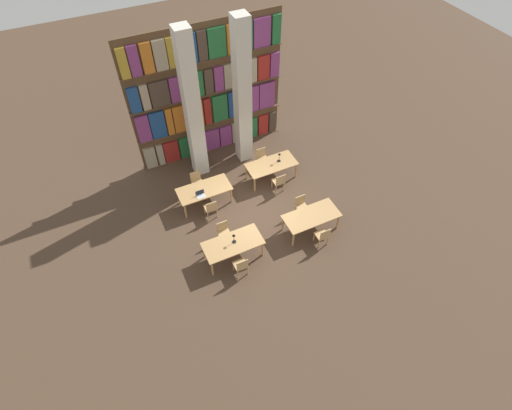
% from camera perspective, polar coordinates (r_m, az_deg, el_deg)
% --- Properties ---
extents(ground_plane, '(40.00, 40.00, 0.00)m').
position_cam_1_polar(ground_plane, '(14.95, -0.23, -1.34)').
color(ground_plane, '#4C3828').
extents(bookshelf_bank, '(6.13, 0.35, 5.50)m').
position_cam_1_polar(bookshelf_bank, '(16.09, -6.81, 15.28)').
color(bookshelf_bank, brown).
rests_on(bookshelf_bank, ground_plane).
extents(pillar_left, '(0.56, 0.56, 6.00)m').
position_cam_1_polar(pillar_left, '(14.84, -9.09, 13.36)').
color(pillar_left, silver).
rests_on(pillar_left, ground_plane).
extents(pillar_center, '(0.56, 0.56, 6.00)m').
position_cam_1_polar(pillar_center, '(15.36, -1.96, 15.33)').
color(pillar_center, silver).
rests_on(pillar_center, ground_plane).
extents(reading_table_0, '(1.99, 0.93, 0.75)m').
position_cam_1_polar(reading_table_0, '(13.31, -3.31, -5.65)').
color(reading_table_0, tan).
rests_on(reading_table_0, ground_plane).
extents(chair_0, '(0.42, 0.40, 0.89)m').
position_cam_1_polar(chair_0, '(13.07, -2.13, -8.63)').
color(chair_0, tan).
rests_on(chair_0, ground_plane).
extents(chair_1, '(0.42, 0.40, 0.89)m').
position_cam_1_polar(chair_1, '(13.88, -4.65, -3.87)').
color(chair_1, tan).
rests_on(chair_1, ground_plane).
extents(desk_lamp_0, '(0.14, 0.14, 0.41)m').
position_cam_1_polar(desk_lamp_0, '(13.05, -3.19, -4.58)').
color(desk_lamp_0, black).
rests_on(desk_lamp_0, reading_table_0).
extents(reading_table_1, '(1.99, 0.93, 0.75)m').
position_cam_1_polar(reading_table_1, '(14.13, 7.91, -1.70)').
color(reading_table_1, tan).
rests_on(reading_table_1, ground_plane).
extents(chair_2, '(0.42, 0.40, 0.89)m').
position_cam_1_polar(chair_2, '(13.94, 9.52, -4.31)').
color(chair_2, tan).
rests_on(chair_2, ground_plane).
extents(chair_3, '(0.42, 0.40, 0.89)m').
position_cam_1_polar(chair_3, '(14.69, 6.47, -0.09)').
color(chair_3, tan).
rests_on(chair_3, ground_plane).
extents(reading_table_2, '(1.99, 0.93, 0.75)m').
position_cam_1_polar(reading_table_2, '(14.97, -7.41, 2.08)').
color(reading_table_2, tan).
rests_on(reading_table_2, ground_plane).
extents(chair_4, '(0.42, 0.40, 0.89)m').
position_cam_1_polar(chair_4, '(14.61, -6.46, -0.43)').
color(chair_4, tan).
rests_on(chair_4, ground_plane).
extents(chair_5, '(0.42, 0.40, 0.89)m').
position_cam_1_polar(chair_5, '(15.61, -8.44, 3.36)').
color(chair_5, tan).
rests_on(chair_5, ground_plane).
extents(laptop, '(0.32, 0.22, 0.21)m').
position_cam_1_polar(laptop, '(14.66, -7.91, 1.42)').
color(laptop, silver).
rests_on(laptop, reading_table_2).
extents(reading_table_3, '(1.99, 0.93, 0.75)m').
position_cam_1_polar(reading_table_3, '(15.80, 2.22, 5.67)').
color(reading_table_3, tan).
rests_on(reading_table_3, ground_plane).
extents(chair_6, '(0.42, 0.40, 0.89)m').
position_cam_1_polar(chair_6, '(15.46, 3.32, 3.37)').
color(chair_6, tan).
rests_on(chair_6, ground_plane).
extents(chair_7, '(0.42, 0.40, 0.89)m').
position_cam_1_polar(chair_7, '(16.41, 0.88, 6.77)').
color(chair_7, tan).
rests_on(chair_7, ground_plane).
extents(desk_lamp_1, '(0.14, 0.14, 0.42)m').
position_cam_1_polar(desk_lamp_1, '(15.70, 3.35, 7.03)').
color(desk_lamp_1, black).
rests_on(desk_lamp_1, reading_table_3).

